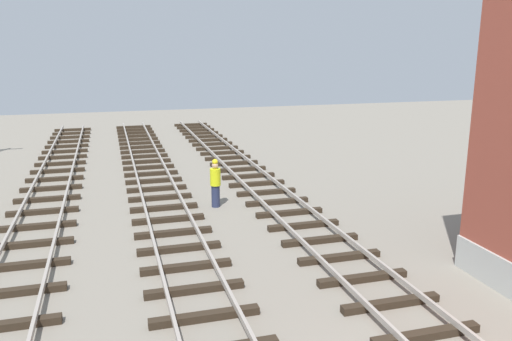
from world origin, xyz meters
name	(u,v)px	position (x,y,z in m)	size (l,w,h in m)	color
track_worker_foreground	(215,183)	(-1.85, 12.34, 0.93)	(0.40, 0.40, 1.87)	#262D4C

